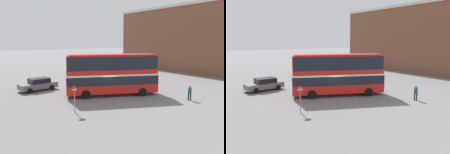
# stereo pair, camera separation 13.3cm
# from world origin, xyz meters

# --- Properties ---
(ground_plane) EXTENTS (240.00, 240.00, 0.00)m
(ground_plane) POSITION_xyz_m (0.00, 0.00, 0.00)
(ground_plane) COLOR slate
(building_row_right) EXTENTS (8.35, 35.73, 13.09)m
(building_row_right) POSITION_xyz_m (25.51, 6.21, 6.56)
(building_row_right) COLOR brown
(building_row_right) RESTS_ON ground_plane
(double_decker_bus) EXTENTS (10.32, 6.69, 4.72)m
(double_decker_bus) POSITION_xyz_m (0.43, 0.13, 2.69)
(double_decker_bus) COLOR red
(double_decker_bus) RESTS_ON ground_plane
(pedestrian_foreground) EXTENTS (0.42, 0.42, 1.58)m
(pedestrian_foreground) POSITION_xyz_m (5.72, -6.50, 0.97)
(pedestrian_foreground) COLOR #232328
(pedestrian_foreground) RESTS_ON ground_plane
(parked_car_kerb_near) EXTENTS (4.74, 2.14, 1.59)m
(parked_car_kerb_near) POSITION_xyz_m (7.46, 8.57, 0.82)
(parked_car_kerb_near) COLOR silver
(parked_car_kerb_near) RESTS_ON ground_plane
(parked_car_kerb_far) EXTENTS (4.70, 2.28, 1.56)m
(parked_car_kerb_far) POSITION_xyz_m (-5.64, 7.58, 0.78)
(parked_car_kerb_far) COLOR slate
(parked_car_kerb_far) RESTS_ON ground_plane
(parked_car_side_street) EXTENTS (4.69, 2.16, 1.61)m
(parked_car_side_street) POSITION_xyz_m (3.90, 14.55, 0.81)
(parked_car_side_street) COLOR navy
(parked_car_side_street) RESTS_ON ground_plane
(no_entry_sign) EXTENTS (0.61, 0.08, 2.40)m
(no_entry_sign) POSITION_xyz_m (-5.87, -2.94, 1.60)
(no_entry_sign) COLOR gray
(no_entry_sign) RESTS_ON ground_plane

